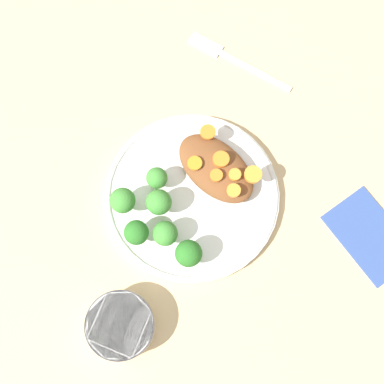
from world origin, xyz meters
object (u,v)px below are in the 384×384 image
at_px(fork, 230,57).
at_px(napkin, 370,236).
at_px(plate, 192,196).
at_px(dip_bowl, 121,326).

distance_m(fork, napkin, 0.37).
height_order(plate, napkin, plate).
bearing_deg(dip_bowl, plate, -72.95).
height_order(dip_bowl, fork, dip_bowl).
xyz_separation_m(plate, napkin, (-0.24, -0.15, -0.01)).
bearing_deg(dip_bowl, napkin, -115.85).
height_order(plate, dip_bowl, dip_bowl).
xyz_separation_m(dip_bowl, napkin, (-0.17, -0.36, -0.02)).
height_order(fork, napkin, same).
relative_size(dip_bowl, napkin, 0.66).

